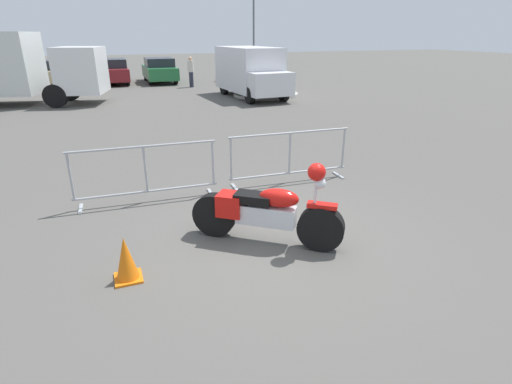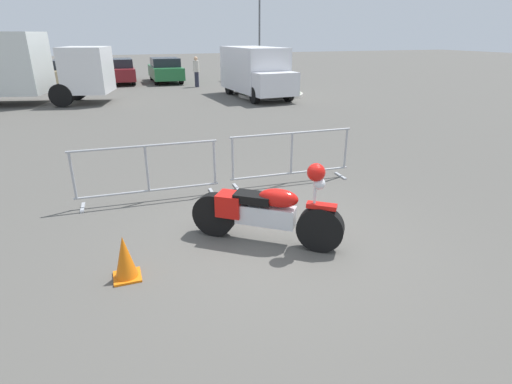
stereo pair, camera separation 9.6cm
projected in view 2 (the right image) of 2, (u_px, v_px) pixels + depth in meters
ground_plane at (279, 243)px, 5.95m from camera, size 120.00×120.00×0.00m
motorcycle at (265, 212)px, 5.81m from camera, size 1.92×1.54×1.29m
crowd_barrier_near at (147, 172)px, 7.24m from camera, size 2.59×0.54×1.07m
crowd_barrier_far at (292, 157)px, 8.17m from camera, size 2.59×0.54×1.07m
box_truck at (4, 66)px, 16.97m from camera, size 8.01×4.04×2.98m
delivery_van at (255, 71)px, 19.15m from camera, size 2.23×5.10×2.31m
parked_car_red at (18, 73)px, 23.20m from camera, size 1.89×4.47×1.51m
parked_car_tan at (70, 72)px, 23.79m from camera, size 1.86×4.38×1.47m
parked_car_maroon at (119, 71)px, 24.74m from camera, size 1.86×4.38×1.47m
parked_car_green at (165, 70)px, 25.34m from camera, size 1.87×4.42×1.49m
pedestrian at (196, 71)px, 22.93m from camera, size 0.48×0.48×1.69m
planter_island at (267, 89)px, 19.94m from camera, size 3.23×3.23×0.99m
traffic_cone at (125, 258)px, 5.00m from camera, size 0.34×0.34×0.59m
street_lamp at (259, 20)px, 26.07m from camera, size 0.36×0.70×5.68m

